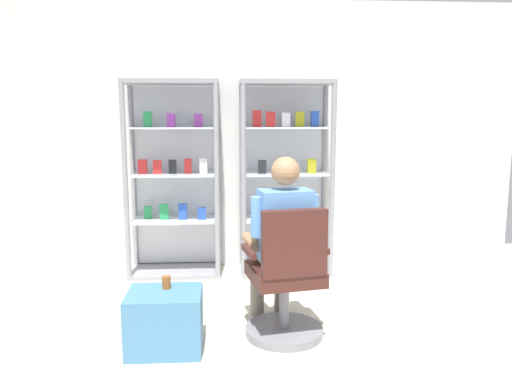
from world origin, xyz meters
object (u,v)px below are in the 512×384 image
(display_cabinet_left, at_px, (174,178))
(display_cabinet_right, at_px, (285,176))
(office_chair, at_px, (287,285))
(tea_glass, at_px, (166,282))
(storage_crate, at_px, (165,321))
(seated_shopkeeper, at_px, (280,235))

(display_cabinet_left, bearing_deg, display_cabinet_right, -0.01)
(display_cabinet_left, relative_size, display_cabinet_right, 1.00)
(office_chair, distance_m, tea_glass, 0.83)
(storage_crate, height_order, tea_glass, tea_glass)
(display_cabinet_right, height_order, seated_shopkeeper, display_cabinet_right)
(display_cabinet_right, bearing_deg, display_cabinet_left, 179.99)
(display_cabinet_right, distance_m, office_chair, 1.69)
(display_cabinet_left, xyz_separation_m, office_chair, (0.93, -1.58, -0.57))
(seated_shopkeeper, height_order, storage_crate, seated_shopkeeper)
(seated_shopkeeper, bearing_deg, storage_crate, -161.51)
(storage_crate, bearing_deg, display_cabinet_right, 59.13)
(seated_shopkeeper, xyz_separation_m, storage_crate, (-0.81, -0.27, -0.51))
(office_chair, relative_size, tea_glass, 11.10)
(display_cabinet_left, distance_m, tea_glass, 1.70)
(display_cabinet_right, bearing_deg, seated_shopkeeper, -98.11)
(display_cabinet_left, distance_m, office_chair, 1.92)
(tea_glass, bearing_deg, office_chair, 2.50)
(display_cabinet_left, height_order, display_cabinet_right, same)
(display_cabinet_left, bearing_deg, office_chair, -59.59)
(office_chair, xyz_separation_m, tea_glass, (-0.83, -0.04, 0.05))
(seated_shopkeeper, distance_m, storage_crate, 0.99)
(tea_glass, bearing_deg, display_cabinet_left, 93.49)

